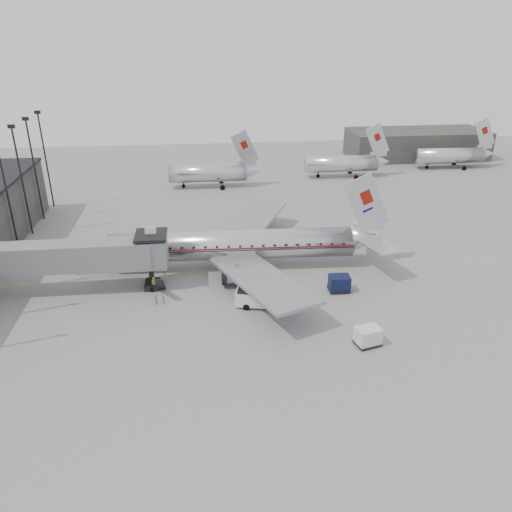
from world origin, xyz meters
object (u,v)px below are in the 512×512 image
(service_van, at_px, (263,295))
(ramp_worker, at_px, (154,283))
(baggage_cart_navy, at_px, (339,283))
(airliner, at_px, (238,245))
(baggage_cart_white, at_px, (368,336))

(service_van, height_order, ramp_worker, service_van)
(ramp_worker, bearing_deg, service_van, -22.52)
(service_van, xyz_separation_m, baggage_cart_navy, (8.78, 2.38, -0.38))
(baggage_cart_navy, xyz_separation_m, ramp_worker, (-20.39, 2.61, -0.20))
(baggage_cart_navy, bearing_deg, airliner, 146.66)
(service_van, bearing_deg, baggage_cart_white, -29.54)
(baggage_cart_navy, relative_size, ramp_worker, 1.53)
(airliner, relative_size, ramp_worker, 23.29)
(service_van, distance_m, baggage_cart_white, 11.81)
(baggage_cart_white, xyz_separation_m, ramp_worker, (-20.27, 13.00, -0.16))
(service_van, xyz_separation_m, baggage_cart_white, (8.66, -8.02, -0.42))
(service_van, bearing_deg, baggage_cart_navy, 28.39)
(baggage_cart_navy, relative_size, baggage_cart_white, 0.92)
(airliner, height_order, baggage_cart_navy, airliner)
(baggage_cart_navy, bearing_deg, service_van, -162.99)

